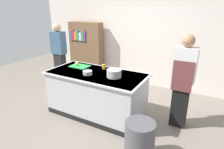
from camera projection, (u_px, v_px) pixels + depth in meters
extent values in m
plane|color=slate|center=(97.00, 113.00, 4.02)|extent=(10.00, 10.00, 0.00)
cube|color=silver|center=(137.00, 31.00, 5.24)|extent=(6.40, 0.12, 3.00)
cube|color=#B7BABF|center=(97.00, 94.00, 3.87)|extent=(1.90, 0.90, 0.90)
cube|color=#B7BABF|center=(96.00, 74.00, 3.72)|extent=(1.98, 0.98, 0.03)
cube|color=black|center=(84.00, 121.00, 3.63)|extent=(1.90, 0.01, 0.10)
cube|color=green|center=(80.00, 66.00, 4.10)|extent=(0.40, 0.28, 0.02)
sphere|color=tan|center=(77.00, 64.00, 4.11)|extent=(0.08, 0.08, 0.08)
cylinder|color=#B7BABF|center=(114.00, 73.00, 3.48)|extent=(0.27, 0.27, 0.15)
cube|color=black|center=(107.00, 69.00, 3.53)|extent=(0.04, 0.02, 0.01)
cube|color=black|center=(121.00, 72.00, 3.40)|extent=(0.04, 0.02, 0.01)
cylinder|color=#B7BABF|center=(88.00, 73.00, 3.63)|extent=(0.18, 0.18, 0.07)
cylinder|color=yellow|center=(104.00, 67.00, 3.94)|extent=(0.07, 0.07, 0.10)
cylinder|color=#4C4C51|center=(139.00, 141.00, 2.72)|extent=(0.44, 0.44, 0.61)
cube|color=black|center=(180.00, 104.00, 3.48)|extent=(0.28, 0.20, 0.90)
cube|color=silver|center=(185.00, 65.00, 3.22)|extent=(0.38, 0.24, 0.60)
sphere|color=#A87A5B|center=(188.00, 41.00, 3.08)|extent=(0.22, 0.22, 0.22)
cube|color=brown|center=(182.00, 77.00, 3.18)|extent=(0.34, 0.02, 0.54)
cube|color=black|center=(61.00, 69.00, 5.41)|extent=(0.28, 0.20, 0.90)
cube|color=#395874|center=(58.00, 43.00, 5.16)|extent=(0.38, 0.24, 0.60)
sphere|color=#D3AA8C|center=(57.00, 27.00, 5.02)|extent=(0.22, 0.22, 0.22)
cube|color=brown|center=(86.00, 50.00, 5.92)|extent=(1.10, 0.28, 1.70)
cube|color=#3351B7|center=(71.00, 35.00, 5.84)|extent=(0.07, 0.03, 0.27)
cube|color=red|center=(73.00, 35.00, 5.80)|extent=(0.07, 0.03, 0.32)
cube|color=orange|center=(75.00, 36.00, 5.76)|extent=(0.09, 0.03, 0.26)
cube|color=teal|center=(78.00, 35.00, 5.72)|extent=(0.07, 0.03, 0.31)
cube|color=white|center=(80.00, 37.00, 5.69)|extent=(0.07, 0.03, 0.24)
cube|color=green|center=(82.00, 36.00, 5.64)|extent=(0.07, 0.03, 0.28)
cube|color=purple|center=(84.00, 36.00, 5.60)|extent=(0.05, 0.03, 0.31)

